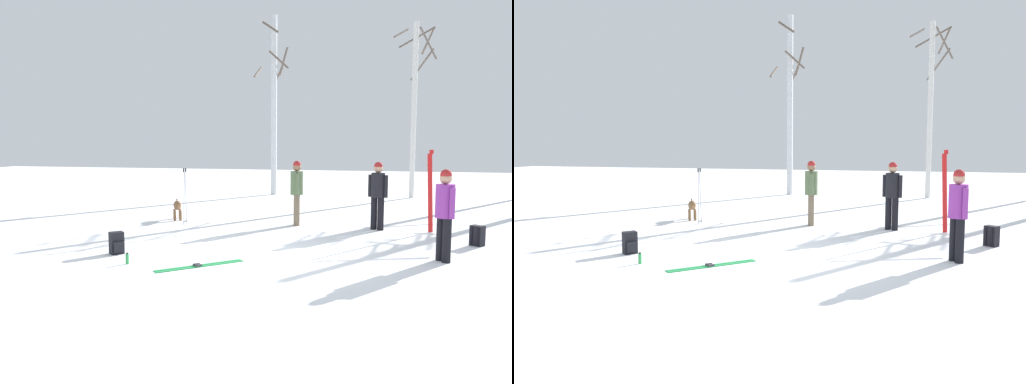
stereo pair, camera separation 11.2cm
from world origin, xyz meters
The scene contains 14 objects.
ground_plane centered at (0.00, 0.00, 0.00)m, with size 60.00×60.00×0.00m, color white.
person_0 centered at (0.30, 4.01, 0.98)m, with size 0.34×0.51×1.72m.
person_1 centered at (3.61, 0.62, 0.98)m, with size 0.34×0.47×1.72m.
person_2 centered at (2.39, 3.80, 0.98)m, with size 0.49×0.34×1.72m.
dog centered at (-3.15, 4.11, 0.39)m, with size 0.46×0.83×0.57m.
ski_pair_planted_0 centered at (3.63, 3.75, 1.01)m, with size 0.20×0.15×2.02m.
ski_pair_lying_0 centered at (-0.64, -0.82, 0.01)m, with size 1.33×1.30×0.05m.
ski_poles_0 centered at (-2.65, 3.47, 0.80)m, with size 0.07×0.24×1.51m.
ski_poles_1 centered at (3.83, 3.05, 0.73)m, with size 0.07×0.27×1.36m.
backpack_0 centered at (4.49, 2.31, 0.21)m, with size 0.34×0.35×0.44m.
backpack_1 centered at (-2.59, -0.27, 0.21)m, with size 0.35×0.34×0.44m.
water_bottle_0 centered at (-1.98, -0.98, 0.10)m, with size 0.06×0.06×0.21m.
birch_tree_0 centered at (-1.94, 11.57, 3.84)m, with size 1.39×1.39×7.37m.
birch_tree_1 centered at (3.65, 11.67, 3.70)m, with size 1.67×1.65×6.82m.
Camera 1 is at (2.47, -9.10, 2.21)m, focal length 35.29 mm.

